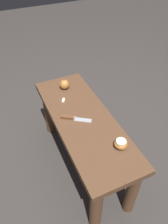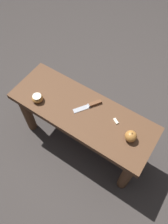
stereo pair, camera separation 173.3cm
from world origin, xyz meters
name	(u,v)px [view 1 (the left image)]	position (x,y,z in m)	size (l,w,h in m)	color
ground_plane	(84,163)	(0.00, 0.00, 0.00)	(8.00, 8.00, 0.00)	#383330
wooden_bench	(83,131)	(0.00, 0.00, 0.38)	(1.02, 0.37, 0.49)	brown
knife	(72,118)	(0.03, 0.07, 0.50)	(0.13, 0.18, 0.02)	#9EA0A5
apple_whole	(65,84)	(0.36, -0.01, 0.53)	(0.07, 0.07, 0.08)	#B27233
apple_cut	(121,144)	(-0.30, -0.10, 0.52)	(0.08, 0.08, 0.05)	#B27233
apple_slice_near_knife	(63,100)	(0.23, 0.05, 0.50)	(0.05, 0.04, 0.01)	beige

